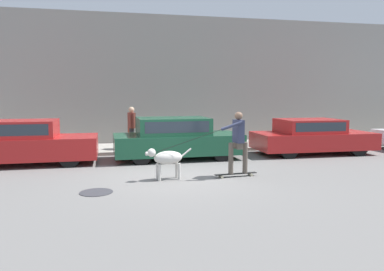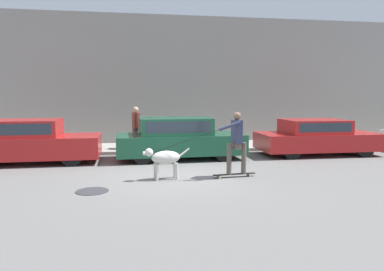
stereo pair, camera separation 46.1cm
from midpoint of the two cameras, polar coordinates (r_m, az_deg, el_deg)
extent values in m
plane|color=slate|center=(9.78, -1.20, -6.15)|extent=(36.00, 36.00, 0.00)
cube|color=gray|center=(15.85, -4.76, 8.34)|extent=(32.00, 0.30, 5.36)
cube|color=#A39E93|center=(14.57, -4.16, -1.81)|extent=(30.00, 2.49, 0.11)
cylinder|color=black|center=(12.91, -16.05, -1.94)|extent=(0.62, 0.20, 0.62)
cylinder|color=black|center=(11.48, -16.79, -2.97)|extent=(0.62, 0.20, 0.62)
cube|color=#B21E1E|center=(12.37, -22.25, -1.59)|extent=(4.08, 1.71, 0.65)
cube|color=#B21E1E|center=(12.35, -23.10, 1.05)|extent=(2.03, 1.54, 0.50)
cube|color=#28333D|center=(11.60, -23.95, 0.83)|extent=(1.78, 0.02, 0.32)
cylinder|color=black|center=(13.29, 4.06, -1.49)|extent=(0.62, 0.21, 0.62)
cylinder|color=black|center=(11.83, 5.99, -2.48)|extent=(0.62, 0.21, 0.62)
cylinder|color=black|center=(12.87, -6.96, -1.78)|extent=(0.62, 0.21, 0.62)
cylinder|color=black|center=(11.35, -6.40, -2.85)|extent=(0.62, 0.21, 0.62)
cube|color=#194C33|center=(12.24, -0.76, -1.24)|extent=(4.14, 1.85, 0.63)
cube|color=#194C33|center=(12.15, -1.53, 1.47)|extent=(2.30, 1.64, 0.54)
cube|color=#28333D|center=(11.36, -0.86, 1.28)|extent=(2.00, 0.05, 0.35)
cylinder|color=black|center=(15.21, 22.41, -0.94)|extent=(0.64, 0.21, 0.63)
cylinder|color=black|center=(13.92, 25.70, -1.72)|extent=(0.64, 0.21, 0.63)
cylinder|color=black|center=(14.04, 13.38, -1.20)|extent=(0.64, 0.21, 0.63)
cylinder|color=black|center=(12.64, 16.02, -2.09)|extent=(0.64, 0.21, 0.63)
cube|color=#B21E1E|center=(13.88, 19.54, -0.80)|extent=(4.19, 1.86, 0.58)
cube|color=#B21E1E|center=(13.75, 19.01, 1.35)|extent=(2.11, 1.64, 0.47)
cube|color=#28333D|center=(13.05, 20.66, 1.14)|extent=(1.83, 0.05, 0.30)
cylinder|color=beige|center=(9.20, -3.93, -5.66)|extent=(0.07, 0.07, 0.41)
cylinder|color=beige|center=(9.37, -4.24, -5.44)|extent=(0.07, 0.07, 0.41)
cylinder|color=beige|center=(9.35, -0.91, -5.45)|extent=(0.07, 0.07, 0.41)
cylinder|color=beige|center=(9.52, -1.27, -5.24)|extent=(0.07, 0.07, 0.41)
ellipsoid|color=beige|center=(9.29, -2.59, -3.37)|extent=(0.77, 0.45, 0.33)
sphere|color=beige|center=(9.15, -5.14, -2.59)|extent=(0.21, 0.21, 0.21)
cylinder|color=beige|center=(9.13, -5.70, -2.71)|extent=(0.13, 0.11, 0.09)
cylinder|color=beige|center=(9.43, 0.19, -2.61)|extent=(0.30, 0.09, 0.22)
cylinder|color=beige|center=(9.47, 5.69, -6.37)|extent=(0.07, 0.04, 0.07)
cylinder|color=beige|center=(9.61, 5.37, -6.19)|extent=(0.07, 0.04, 0.07)
cylinder|color=beige|center=(9.79, 10.20, -6.03)|extent=(0.07, 0.04, 0.07)
cylinder|color=beige|center=(9.92, 9.83, -5.85)|extent=(0.07, 0.04, 0.07)
cube|color=black|center=(9.68, 7.81, -5.87)|extent=(1.14, 0.22, 0.02)
cylinder|color=brown|center=(9.55, 7.06, -3.54)|extent=(0.13, 0.13, 0.80)
cylinder|color=brown|center=(9.70, 9.24, -3.41)|extent=(0.13, 0.13, 0.80)
cube|color=brown|center=(9.58, 8.19, -1.59)|extent=(0.18, 0.29, 0.16)
cube|color=#2D334C|center=(9.53, 8.23, 0.62)|extent=(0.21, 0.38, 0.58)
sphere|color=brown|center=(9.50, 8.26, 2.97)|extent=(0.20, 0.20, 0.20)
cylinder|color=#2D334C|center=(9.74, 7.71, 0.55)|extent=(0.08, 0.08, 0.55)
cylinder|color=#2D334C|center=(9.26, 7.20, 1.44)|extent=(0.55, 0.13, 0.25)
cylinder|color=black|center=(9.14, 0.25, -0.94)|extent=(1.72, 0.18, 0.59)
cylinder|color=#28282D|center=(14.01, -7.67, -0.36)|extent=(0.14, 0.14, 0.77)
cylinder|color=#28282D|center=(13.86, -7.49, -0.43)|extent=(0.14, 0.14, 0.77)
cube|color=brown|center=(13.87, -7.62, 2.33)|extent=(0.28, 0.42, 0.56)
cylinder|color=brown|center=(14.10, -7.88, 2.45)|extent=(0.09, 0.09, 0.53)
cylinder|color=brown|center=(13.64, -7.35, 2.33)|extent=(0.09, 0.09, 0.53)
sphere|color=tan|center=(13.85, -7.64, 3.93)|extent=(0.21, 0.21, 0.21)
cube|color=brown|center=(14.13, -7.86, 0.84)|extent=(0.16, 0.28, 0.26)
cylinder|color=#38383D|center=(8.46, -13.46, -8.26)|extent=(0.71, 0.71, 0.01)
camera|label=1|loc=(0.23, -88.75, 0.14)|focal=35.00mm
camera|label=2|loc=(0.23, 91.25, -0.14)|focal=35.00mm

